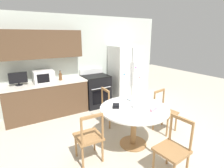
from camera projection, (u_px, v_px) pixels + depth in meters
ground_plane at (139, 146)px, 3.37m from camera, size 14.00×14.00×0.00m
back_wall at (74, 58)px, 4.96m from camera, size 5.20×0.44×2.60m
kitchen_counter at (47, 99)px, 4.54m from camera, size 2.03×0.64×0.90m
refrigerator at (125, 74)px, 5.56m from camera, size 0.86×0.74×1.75m
oven_range at (96, 90)px, 5.20m from camera, size 0.73×0.68×1.08m
microwave at (44, 77)px, 4.37m from camera, size 0.49×0.37×0.30m
countertop_tv at (18, 78)px, 4.12m from camera, size 0.40×0.16×0.32m
counter_bottle at (60, 77)px, 4.62m from camera, size 0.08×0.08×0.26m
dining_table at (134, 114)px, 3.26m from camera, size 1.27×1.27×0.77m
dining_chair_left at (89, 137)px, 2.87m from camera, size 0.44×0.44×0.90m
dining_chair_right at (164, 112)px, 3.82m from camera, size 0.48×0.48×0.90m
dining_chair_far at (112, 107)px, 4.08m from camera, size 0.44×0.44×0.90m
dining_chair_near at (173, 149)px, 2.57m from camera, size 0.46×0.46×0.90m
candle_glass at (134, 105)px, 3.22m from camera, size 0.08×0.08×0.09m
folded_napkin at (153, 109)px, 3.09m from camera, size 0.19×0.11×0.05m
wallet at (116, 106)px, 3.21m from camera, size 0.17×0.17×0.07m
mail_stack at (135, 100)px, 3.57m from camera, size 0.26×0.33×0.02m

